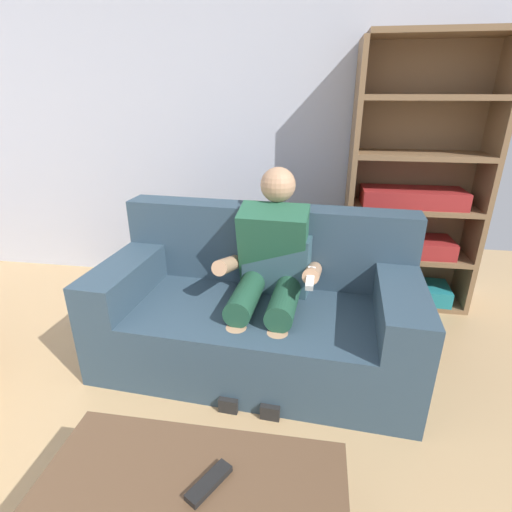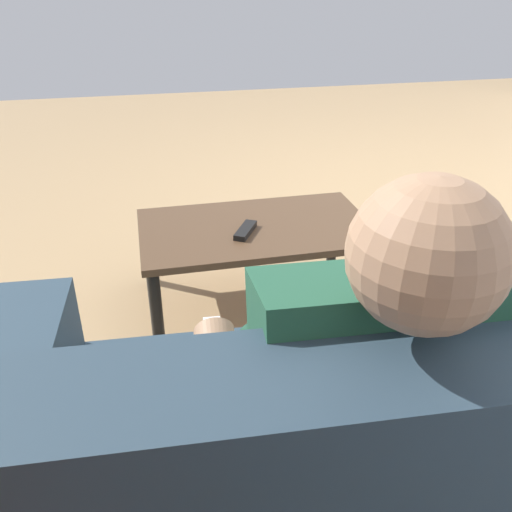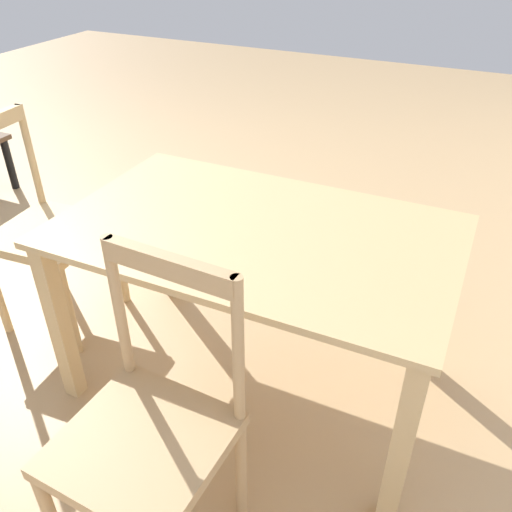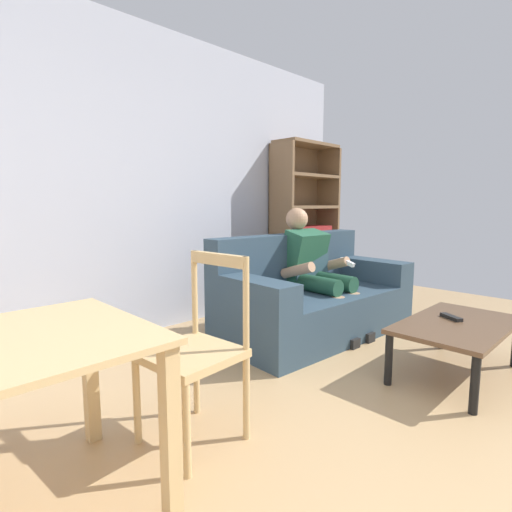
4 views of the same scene
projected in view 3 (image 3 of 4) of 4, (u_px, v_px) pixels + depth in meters
The scene contains 4 objects.
ground_plane at pixel (166, 184), 3.70m from camera, with size 8.26×8.26×0.00m, color tan.
dining_table at pixel (256, 255), 1.85m from camera, with size 1.34×0.82×0.71m.
dining_chair_near_wall at pixel (149, 433), 1.42m from camera, with size 0.44×0.44×0.91m.
dining_chair_facing_couch at pixel (44, 230), 2.28m from camera, with size 0.45×0.45×0.93m.
Camera 3 is at (-1.99, 2.78, 1.61)m, focal length 37.47 mm.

